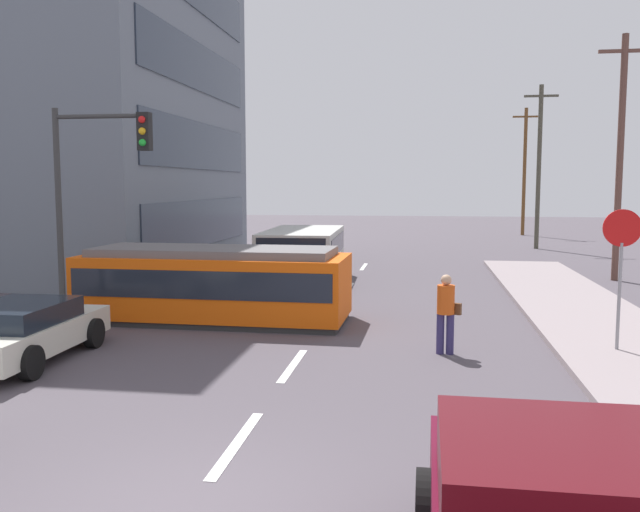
{
  "coord_description": "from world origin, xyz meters",
  "views": [
    {
      "loc": [
        2.45,
        -6.51,
        3.51
      ],
      "look_at": [
        0.06,
        9.14,
        1.82
      ],
      "focal_mm": 37.59,
      "sensor_mm": 36.0,
      "label": 1
    }
  ],
  "objects_px": {
    "streetcar_tram": "(215,283)",
    "pedestrian_crossing": "(446,309)",
    "stop_sign": "(621,250)",
    "utility_pole_mid": "(620,154)",
    "traffic_light_mast": "(93,180)",
    "parked_sedan_far": "(169,275)",
    "utility_pole_distant": "(524,169)",
    "utility_pole_far": "(539,164)",
    "parked_sedan_mid": "(22,331)",
    "city_bus": "(303,252)"
  },
  "relations": [
    {
      "from": "city_bus",
      "to": "traffic_light_mast",
      "type": "height_order",
      "value": "traffic_light_mast"
    },
    {
      "from": "pedestrian_crossing",
      "to": "utility_pole_mid",
      "type": "relative_size",
      "value": 0.19
    },
    {
      "from": "stop_sign",
      "to": "utility_pole_mid",
      "type": "bearing_deg",
      "value": 75.23
    },
    {
      "from": "parked_sedan_far",
      "to": "stop_sign",
      "type": "xyz_separation_m",
      "value": [
        12.06,
        -6.17,
        1.57
      ]
    },
    {
      "from": "parked_sedan_far",
      "to": "traffic_light_mast",
      "type": "relative_size",
      "value": 0.85
    },
    {
      "from": "streetcar_tram",
      "to": "pedestrian_crossing",
      "type": "relative_size",
      "value": 4.11
    },
    {
      "from": "parked_sedan_mid",
      "to": "utility_pole_distant",
      "type": "height_order",
      "value": "utility_pole_distant"
    },
    {
      "from": "city_bus",
      "to": "utility_pole_far",
      "type": "xyz_separation_m",
      "value": [
        10.48,
        14.67,
        3.53
      ]
    },
    {
      "from": "utility_pole_distant",
      "to": "streetcar_tram",
      "type": "bearing_deg",
      "value": -110.97
    },
    {
      "from": "streetcar_tram",
      "to": "utility_pole_far",
      "type": "bearing_deg",
      "value": 62.04
    },
    {
      "from": "parked_sedan_mid",
      "to": "utility_pole_distant",
      "type": "distance_m",
      "value": 39.54
    },
    {
      "from": "traffic_light_mast",
      "to": "utility_pole_distant",
      "type": "height_order",
      "value": "utility_pole_distant"
    },
    {
      "from": "parked_sedan_mid",
      "to": "utility_pole_distant",
      "type": "xyz_separation_m",
      "value": [
        14.83,
        36.44,
        3.96
      ]
    },
    {
      "from": "traffic_light_mast",
      "to": "utility_pole_far",
      "type": "height_order",
      "value": "utility_pole_far"
    },
    {
      "from": "pedestrian_crossing",
      "to": "parked_sedan_far",
      "type": "xyz_separation_m",
      "value": [
        -8.57,
        6.55,
        -0.32
      ]
    },
    {
      "from": "streetcar_tram",
      "to": "stop_sign",
      "type": "xyz_separation_m",
      "value": [
        9.28,
        -2.21,
        1.21
      ]
    },
    {
      "from": "pedestrian_crossing",
      "to": "traffic_light_mast",
      "type": "xyz_separation_m",
      "value": [
        -7.91,
        0.43,
        2.68
      ]
    },
    {
      "from": "stop_sign",
      "to": "utility_pole_mid",
      "type": "xyz_separation_m",
      "value": [
        3.05,
        11.55,
        2.42
      ]
    },
    {
      "from": "stop_sign",
      "to": "parked_sedan_mid",
      "type": "bearing_deg",
      "value": -169.25
    },
    {
      "from": "city_bus",
      "to": "utility_pole_mid",
      "type": "xyz_separation_m",
      "value": [
        11.27,
        2.29,
        3.52
      ]
    },
    {
      "from": "traffic_light_mast",
      "to": "stop_sign",
      "type": "bearing_deg",
      "value": -0.24
    },
    {
      "from": "traffic_light_mast",
      "to": "utility_pole_distant",
      "type": "xyz_separation_m",
      "value": [
        14.38,
        34.14,
        0.96
      ]
    },
    {
      "from": "traffic_light_mast",
      "to": "utility_pole_mid",
      "type": "relative_size",
      "value": 0.59
    },
    {
      "from": "parked_sedan_mid",
      "to": "traffic_light_mast",
      "type": "distance_m",
      "value": 3.81
    },
    {
      "from": "utility_pole_far",
      "to": "city_bus",
      "type": "bearing_deg",
      "value": -125.53
    },
    {
      "from": "parked_sedan_far",
      "to": "stop_sign",
      "type": "relative_size",
      "value": 1.54
    },
    {
      "from": "pedestrian_crossing",
      "to": "utility_pole_mid",
      "type": "height_order",
      "value": "utility_pole_mid"
    },
    {
      "from": "utility_pole_far",
      "to": "traffic_light_mast",
      "type": "bearing_deg",
      "value": -119.76
    },
    {
      "from": "stop_sign",
      "to": "traffic_light_mast",
      "type": "distance_m",
      "value": 11.49
    },
    {
      "from": "parked_sedan_far",
      "to": "utility_pole_distant",
      "type": "distance_m",
      "value": 32.04
    },
    {
      "from": "parked_sedan_far",
      "to": "traffic_light_mast",
      "type": "bearing_deg",
      "value": -83.86
    },
    {
      "from": "pedestrian_crossing",
      "to": "parked_sedan_mid",
      "type": "distance_m",
      "value": 8.57
    },
    {
      "from": "pedestrian_crossing",
      "to": "parked_sedan_mid",
      "type": "bearing_deg",
      "value": -167.43
    },
    {
      "from": "streetcar_tram",
      "to": "pedestrian_crossing",
      "type": "distance_m",
      "value": 6.34
    },
    {
      "from": "streetcar_tram",
      "to": "stop_sign",
      "type": "bearing_deg",
      "value": -13.38
    },
    {
      "from": "city_bus",
      "to": "pedestrian_crossing",
      "type": "relative_size",
      "value": 3.4
    },
    {
      "from": "stop_sign",
      "to": "traffic_light_mast",
      "type": "xyz_separation_m",
      "value": [
        -11.4,
        0.05,
        1.43
      ]
    },
    {
      "from": "pedestrian_crossing",
      "to": "traffic_light_mast",
      "type": "bearing_deg",
      "value": 176.87
    },
    {
      "from": "stop_sign",
      "to": "utility_pole_mid",
      "type": "distance_m",
      "value": 12.19
    },
    {
      "from": "stop_sign",
      "to": "utility_pole_distant",
      "type": "xyz_separation_m",
      "value": [
        2.98,
        34.19,
        2.39
      ]
    },
    {
      "from": "streetcar_tram",
      "to": "utility_pole_distant",
      "type": "relative_size",
      "value": 0.78
    },
    {
      "from": "utility_pole_mid",
      "to": "city_bus",
      "type": "bearing_deg",
      "value": -168.5
    },
    {
      "from": "stop_sign",
      "to": "parked_sedan_far",
      "type": "bearing_deg",
      "value": 152.91
    },
    {
      "from": "parked_sedan_far",
      "to": "stop_sign",
      "type": "height_order",
      "value": "stop_sign"
    },
    {
      "from": "utility_pole_distant",
      "to": "city_bus",
      "type": "bearing_deg",
      "value": -114.2
    },
    {
      "from": "utility_pole_mid",
      "to": "utility_pole_far",
      "type": "xyz_separation_m",
      "value": [
        -0.79,
        12.38,
        0.01
      ]
    },
    {
      "from": "parked_sedan_mid",
      "to": "parked_sedan_far",
      "type": "distance_m",
      "value": 8.42
    },
    {
      "from": "parked_sedan_far",
      "to": "utility_pole_far",
      "type": "bearing_deg",
      "value": 51.14
    },
    {
      "from": "streetcar_tram",
      "to": "parked_sedan_far",
      "type": "distance_m",
      "value": 4.85
    },
    {
      "from": "utility_pole_mid",
      "to": "utility_pole_far",
      "type": "bearing_deg",
      "value": 93.67
    }
  ]
}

